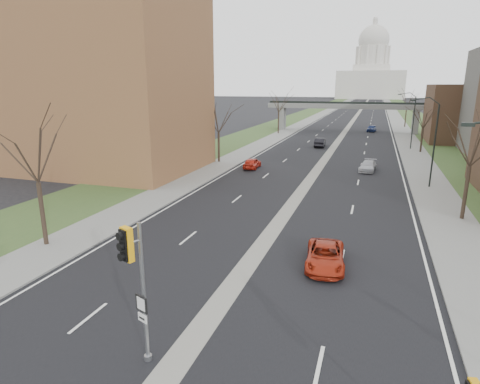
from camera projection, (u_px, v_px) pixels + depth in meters
The scene contains 25 objects.
ground at pixel (169, 373), 14.16m from camera, with size 700.00×700.00×0.00m, color black.
road_surface at pixel (359, 112), 151.57m from camera, with size 20.00×600.00×0.01m, color black.
median_strip at pixel (359, 112), 151.57m from camera, with size 1.20×600.00×0.02m, color gray.
sidewalk_right at pixel (393, 113), 147.87m from camera, with size 4.00×600.00×0.12m, color gray.
sidewalk_left at pixel (327, 111), 155.24m from camera, with size 4.00×600.00×0.12m, color gray.
grass_verge_right at pixel (410, 113), 146.03m from camera, with size 8.00×600.00×0.10m, color #2C431F.
grass_verge_left at pixel (311, 111), 157.09m from camera, with size 8.00×600.00×0.10m, color #2C431F.
apartment_building at pixel (89, 75), 46.79m from camera, with size 25.00×16.00×22.00m, color olive.
commercial_block_far at pixel (471, 114), 70.24m from camera, with size 14.00×14.00×10.00m, color #483221.
pedestrian_bridge at pixel (346, 109), 86.20m from camera, with size 34.00×3.00×6.45m.
capitol at pixel (371, 73), 302.51m from camera, with size 48.00×42.00×55.75m.
streetlight_mid at pixel (429, 117), 38.31m from camera, with size 2.61×0.20×8.70m.
streetlight_far at pixel (409, 105), 62.13m from camera, with size 2.61×0.20×8.70m.
tree_left_a at pixel (33, 141), 23.77m from camera, with size 7.20×7.20×9.40m.
tree_left_b at pixel (218, 115), 51.36m from camera, with size 6.75×6.75×8.81m.
tree_left_c at pixel (279, 99), 82.30m from camera, with size 7.65×7.65×9.99m.
tree_right_a at pixel (475, 132), 28.61m from camera, with size 7.20×7.20×9.40m.
tree_right_b at pixel (425, 114), 59.05m from camera, with size 6.30×6.30×8.22m.
tree_right_c at pixel (408, 97), 95.38m from camera, with size 7.65×7.65×9.99m.
signal_pole_median at pixel (135, 270), 13.68m from camera, with size 0.76×0.90×5.39m.
car_left_near at pixel (252, 163), 48.95m from camera, with size 1.56×3.88×1.32m, color red.
car_left_far at pixel (320, 142), 66.18m from camera, with size 1.56×4.47×1.47m, color black.
car_right_near at pixel (325, 256), 22.40m from camera, with size 2.07×4.49×1.25m, color #A32611.
car_right_mid at pixel (368, 166), 47.40m from camera, with size 1.71×4.21×1.22m, color #ADAEB5.
car_right_far at pixel (372, 128), 87.79m from camera, with size 1.70×4.22×1.44m, color navy.
Camera 1 is at (6.22, -10.60, 9.86)m, focal length 30.00 mm.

